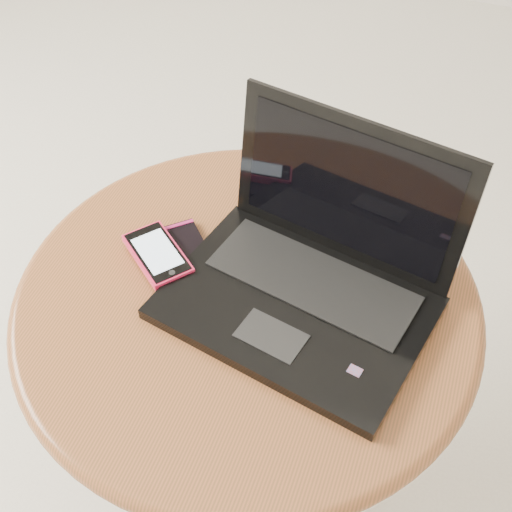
% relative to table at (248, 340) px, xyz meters
% --- Properties ---
extents(table, '(0.62, 0.62, 0.49)m').
position_rel_table_xyz_m(table, '(0.00, 0.00, 0.00)').
color(table, brown).
rests_on(table, ground).
extents(laptop, '(0.37, 0.32, 0.21)m').
position_rel_table_xyz_m(laptop, '(0.08, 0.03, 0.14)').
color(laptop, black).
rests_on(laptop, table).
extents(phone_black, '(0.12, 0.12, 0.01)m').
position_rel_table_xyz_m(phone_black, '(-0.10, 0.04, 0.11)').
color(phone_black, black).
rests_on(phone_black, table).
extents(phone_pink, '(0.12, 0.11, 0.01)m').
position_rel_table_xyz_m(phone_pink, '(-0.13, 0.01, 0.12)').
color(phone_pink, '#E2204A').
rests_on(phone_pink, phone_black).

